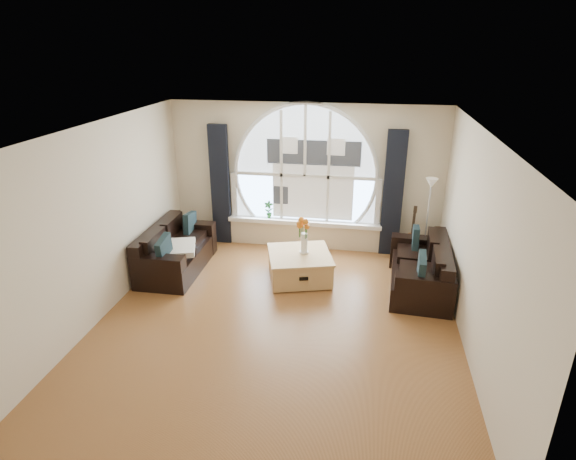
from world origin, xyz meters
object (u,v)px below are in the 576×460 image
(sofa_right, at_px, (420,266))
(coffee_chest, at_px, (300,265))
(floor_lamp, at_px, (427,224))
(sofa_left, at_px, (176,248))
(vase_flowers, at_px, (304,231))
(guitar, at_px, (412,232))
(potted_plant, at_px, (269,210))

(sofa_right, xyz_separation_m, coffee_chest, (-1.92, 0.01, -0.15))
(floor_lamp, bearing_deg, sofa_left, -168.49)
(sofa_right, bearing_deg, vase_flowers, -178.30)
(sofa_right, bearing_deg, floor_lamp, 83.93)
(coffee_chest, height_order, guitar, guitar)
(floor_lamp, distance_m, potted_plant, 2.89)
(sofa_left, bearing_deg, guitar, 14.85)
(potted_plant, bearing_deg, sofa_right, -25.56)
(floor_lamp, bearing_deg, coffee_chest, -158.27)
(sofa_left, height_order, sofa_right, sofa_left)
(sofa_left, relative_size, sofa_right, 1.01)
(guitar, bearing_deg, floor_lamp, -40.78)
(sofa_right, xyz_separation_m, floor_lamp, (0.14, 0.84, 0.40))
(sofa_right, height_order, potted_plant, potted_plant)
(guitar, xyz_separation_m, potted_plant, (-2.66, 0.22, 0.19))
(vase_flowers, xyz_separation_m, floor_lamp, (2.00, 0.78, -0.04))
(coffee_chest, distance_m, floor_lamp, 2.29)
(sofa_left, xyz_separation_m, floor_lamp, (4.20, 0.85, 0.40))
(sofa_right, distance_m, coffee_chest, 1.93)
(vase_flowers, relative_size, potted_plant, 2.10)
(sofa_left, bearing_deg, sofa_right, -0.27)
(sofa_left, xyz_separation_m, sofa_right, (4.06, 0.02, 0.00))
(vase_flowers, distance_m, potted_plant, 1.51)
(floor_lamp, relative_size, guitar, 1.51)
(floor_lamp, bearing_deg, guitar, 128.57)
(guitar, bearing_deg, coffee_chest, -139.55)
(sofa_left, height_order, potted_plant, potted_plant)
(sofa_left, distance_m, floor_lamp, 4.30)
(potted_plant, bearing_deg, vase_flowers, -55.40)
(sofa_right, xyz_separation_m, guitar, (-0.06, 1.08, 0.13))
(sofa_left, distance_m, guitar, 4.15)
(vase_flowers, xyz_separation_m, potted_plant, (-0.86, 1.24, -0.12))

